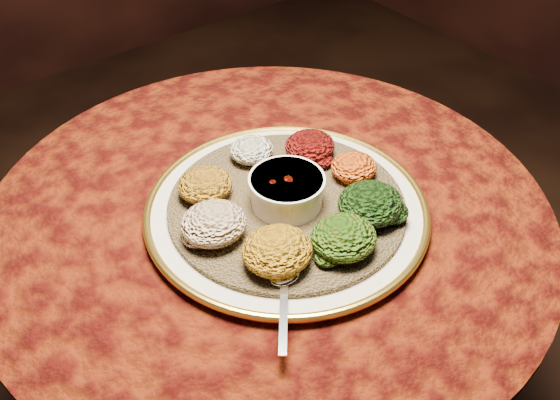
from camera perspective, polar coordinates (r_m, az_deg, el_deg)
table at (r=1.18m, az=-1.00°, el=-7.08°), size 0.96×0.96×0.73m
platter at (r=1.03m, az=0.60°, el=-0.92°), size 0.47×0.47×0.02m
injera at (r=1.02m, az=0.61°, el=-0.47°), size 0.43×0.43×0.01m
stew_bowl at (r=1.00m, az=0.62°, el=1.03°), size 0.12×0.12×0.05m
spoon at (r=0.89m, az=0.41°, el=-7.43°), size 0.11×0.13×0.01m
portion_ayib at (r=1.10m, az=-2.63°, el=4.61°), size 0.08×0.08×0.04m
portion_kitfo at (r=1.11m, az=2.75°, el=4.96°), size 0.09×0.09×0.04m
portion_tikil at (r=1.07m, az=6.76°, el=3.02°), size 0.08×0.08×0.04m
portion_gomen at (r=0.99m, az=8.26°, el=-0.33°), size 0.11×0.10×0.05m
portion_mixveg at (r=0.93m, az=5.84°, el=-3.43°), size 0.10×0.10×0.05m
portion_kik at (r=0.90m, az=-0.26°, el=-4.65°), size 0.11×0.10×0.05m
portion_timatim at (r=0.95m, az=-6.08°, el=-2.14°), size 0.10×0.10×0.05m
portion_shiro at (r=1.03m, az=-6.86°, el=1.38°), size 0.09×0.09×0.04m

